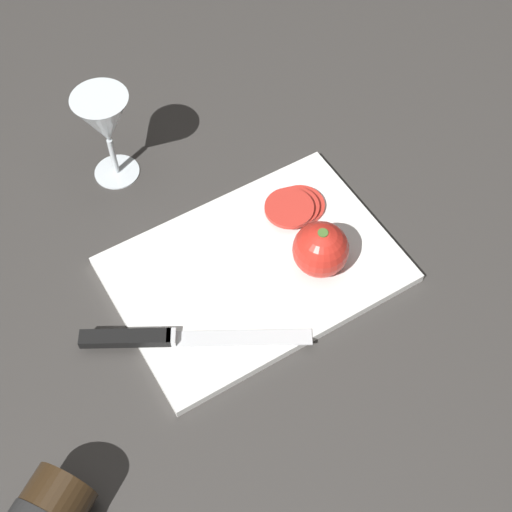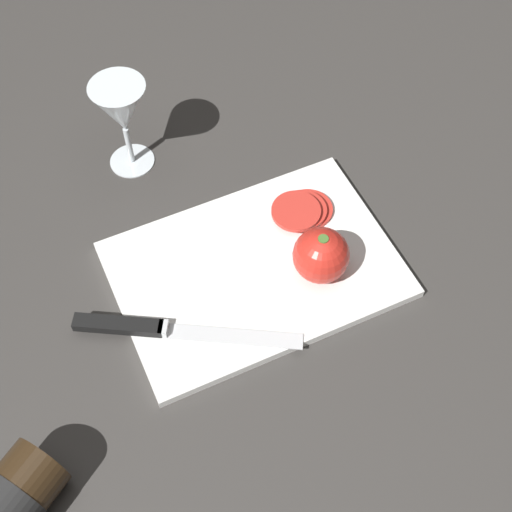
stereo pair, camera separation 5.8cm
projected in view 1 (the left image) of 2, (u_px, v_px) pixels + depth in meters
ground_plane at (290, 254)px, 1.02m from camera, size 3.00×3.00×0.00m
cutting_board at (256, 271)px, 1.00m from camera, size 0.39×0.27×0.01m
wine_glass at (105, 123)px, 1.02m from camera, size 0.08×0.08×0.16m
whole_tomato at (321, 249)px, 0.96m from camera, size 0.08×0.08×0.08m
knife at (150, 338)px, 0.92m from camera, size 0.27×0.17×0.01m
tomato_slice_stack_near at (295, 207)px, 1.04m from camera, size 0.09×0.08×0.02m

